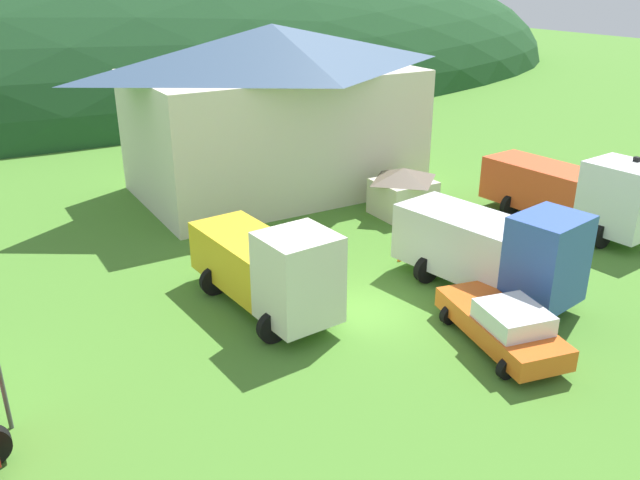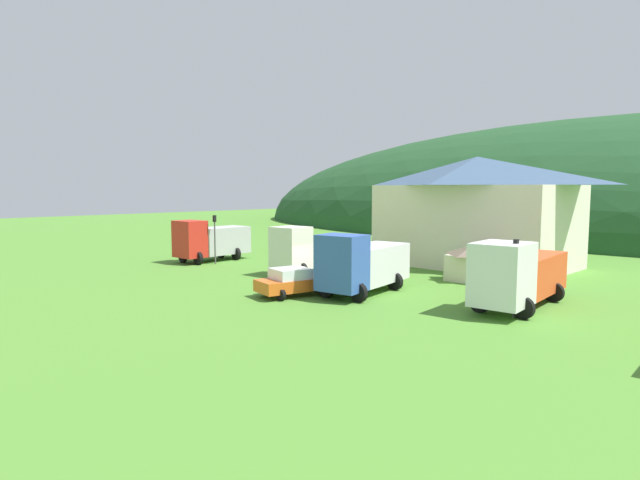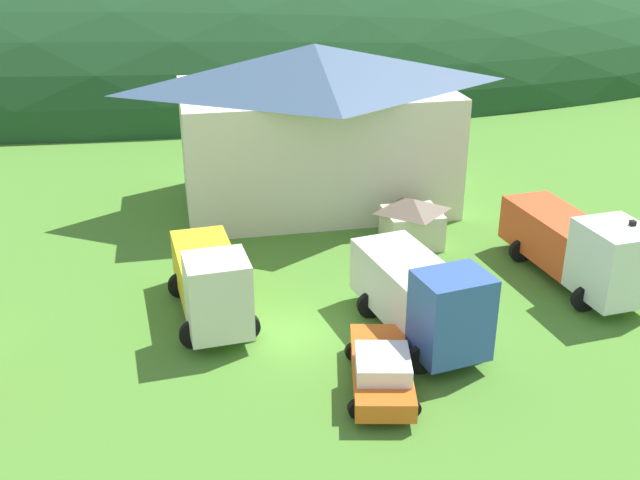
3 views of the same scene
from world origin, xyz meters
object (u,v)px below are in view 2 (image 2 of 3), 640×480
traffic_cone_near_pickup (388,283)px  crane_truck_red (210,240)px  depot_building (476,210)px  box_truck_blue (362,263)px  service_pickup_orange (297,281)px  play_shed_cream (471,263)px  traffic_light_west (215,234)px  heavy_rig_striped (308,250)px  heavy_rig_white (517,273)px  traffic_light_east (515,270)px

traffic_cone_near_pickup → crane_truck_red: bearing=-171.3°
depot_building → box_truck_blue: 15.86m
crane_truck_red → service_pickup_orange: size_ratio=1.25×
play_shed_cream → box_truck_blue: 8.94m
depot_building → service_pickup_orange: bearing=-93.9°
traffic_light_west → traffic_cone_near_pickup: (15.67, 3.37, -2.52)m
crane_truck_red → traffic_cone_near_pickup: (17.51, 2.67, -1.86)m
crane_truck_red → heavy_rig_striped: (10.82, 1.60, -0.10)m
traffic_cone_near_pickup → box_truck_blue: bearing=-74.2°
depot_building → heavy_rig_white: depot_building is taller
heavy_rig_white → traffic_cone_near_pickup: heavy_rig_white is taller
service_pickup_orange → traffic_light_east: 12.32m
crane_truck_red → traffic_cone_near_pickup: crane_truck_red is taller
box_truck_blue → traffic_light_east: (9.16, 0.83, 0.54)m
heavy_rig_striped → service_pickup_orange: size_ratio=1.33×
depot_building → play_shed_cream: (3.57, -6.99, -3.33)m
heavy_rig_striped → play_shed_cream: bearing=113.7°
crane_truck_red → traffic_light_east: 27.84m
heavy_rig_white → service_pickup_orange: 12.34m
traffic_light_west → traffic_cone_near_pickup: traffic_light_west is taller
play_shed_cream → traffic_light_east: (6.74, -7.75, 1.15)m
box_truck_blue → traffic_light_east: 9.21m
play_shed_cream → heavy_rig_striped: heavy_rig_striped is taller
box_truck_blue → traffic_light_west: 16.85m
service_pickup_orange → play_shed_cream: bearing=169.2°
crane_truck_red → traffic_light_east: traffic_light_east is taller
crane_truck_red → heavy_rig_white: heavy_rig_white is taller
crane_truck_red → depot_building: bearing=125.5°
heavy_rig_striped → depot_building: bearing=147.1°
traffic_light_east → crane_truck_red: bearing=178.8°
box_truck_blue → traffic_light_west: traffic_light_west is taller
depot_building → heavy_rig_striped: 14.52m
service_pickup_orange → heavy_rig_white: bearing=131.1°
play_shed_cream → crane_truck_red: crane_truck_red is taller
service_pickup_orange → traffic_light_west: (-14.41, 3.77, 1.69)m
crane_truck_red → heavy_rig_striped: crane_truck_red is taller
traffic_light_west → traffic_light_east: (25.99, 0.12, -0.12)m
play_shed_cream → box_truck_blue: bearing=-105.7°
heavy_rig_striped → traffic_light_west: size_ratio=1.76×
traffic_light_east → box_truck_blue: bearing=-174.8°
box_truck_blue → heavy_rig_striped: bearing=-121.0°
play_shed_cream → traffic_light_east: size_ratio=0.75×
depot_building → service_pickup_orange: depot_building is taller
play_shed_cream → traffic_light_west: (-19.25, -7.87, 1.27)m
box_truck_blue → depot_building: bearing=174.2°
depot_building → box_truck_blue: bearing=-85.8°
traffic_light_west → traffic_light_east: bearing=0.3°
box_truck_blue → service_pickup_orange: box_truck_blue is taller
traffic_cone_near_pickup → heavy_rig_white: bearing=-6.7°
box_truck_blue → traffic_cone_near_pickup: (-1.16, 4.09, -1.86)m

